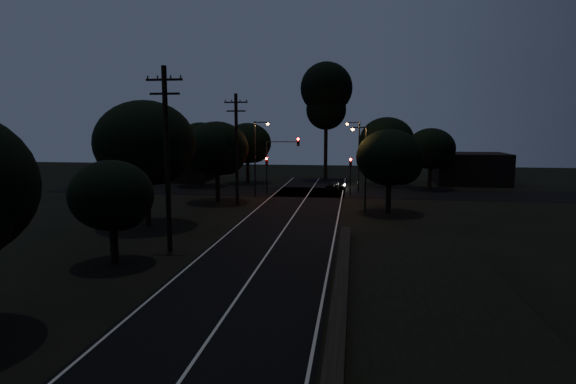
# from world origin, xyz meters

# --- Properties ---
(road_surface) EXTENTS (60.00, 70.00, 0.03)m
(road_surface) POSITION_xyz_m (0.00, 31.12, 0.01)
(road_surface) COLOR black
(road_surface) RESTS_ON ground
(retaining_wall) EXTENTS (6.93, 26.00, 1.60)m
(retaining_wall) POSITION_xyz_m (7.74, 3.00, 0.62)
(retaining_wall) COLOR black
(retaining_wall) RESTS_ON ground
(utility_pole_mid) EXTENTS (2.20, 0.30, 11.00)m
(utility_pole_mid) POSITION_xyz_m (-6.00, 15.00, 5.74)
(utility_pole_mid) COLOR black
(utility_pole_mid) RESTS_ON ground
(utility_pole_far) EXTENTS (2.20, 0.30, 10.50)m
(utility_pole_far) POSITION_xyz_m (-6.00, 32.00, 5.48)
(utility_pole_far) COLOR black
(utility_pole_far) RESTS_ON ground
(tree_left_b) EXTENTS (4.51, 4.51, 5.74)m
(tree_left_b) POSITION_xyz_m (-7.84, 11.91, 3.72)
(tree_left_b) COLOR black
(tree_left_b) RESTS_ON ground
(tree_left_c) EXTENTS (7.47, 7.47, 9.44)m
(tree_left_c) POSITION_xyz_m (-10.24, 21.85, 6.11)
(tree_left_c) COLOR black
(tree_left_c) RESTS_ON ground
(tree_left_d) EXTENTS (6.28, 6.28, 7.97)m
(tree_left_d) POSITION_xyz_m (-8.28, 33.87, 5.17)
(tree_left_d) COLOR black
(tree_left_d) RESTS_ON ground
(tree_far_nw) EXTENTS (6.24, 6.24, 7.91)m
(tree_far_nw) POSITION_xyz_m (-8.78, 49.87, 5.12)
(tree_far_nw) COLOR black
(tree_far_nw) RESTS_ON ground
(tree_far_w) EXTENTS (6.25, 6.25, 7.97)m
(tree_far_w) POSITION_xyz_m (-13.78, 45.87, 5.18)
(tree_far_w) COLOR black
(tree_far_w) RESTS_ON ground
(tree_far_ne) EXTENTS (6.82, 6.82, 8.62)m
(tree_far_ne) POSITION_xyz_m (9.24, 49.86, 5.58)
(tree_far_ne) COLOR black
(tree_far_ne) RESTS_ON ground
(tree_far_e) EXTENTS (5.73, 5.73, 7.27)m
(tree_far_e) POSITION_xyz_m (14.20, 46.88, 4.71)
(tree_far_e) COLOR black
(tree_far_e) RESTS_ON ground
(tree_right_a) EXTENTS (5.72, 5.72, 7.27)m
(tree_right_a) POSITION_xyz_m (8.20, 29.88, 4.72)
(tree_right_a) COLOR black
(tree_right_a) RESTS_ON ground
(tall_pine) EXTENTS (7.13, 7.13, 16.20)m
(tall_pine) POSITION_xyz_m (1.00, 55.00, 11.68)
(tall_pine) COLOR black
(tall_pine) RESTS_ON ground
(building_left) EXTENTS (10.00, 8.00, 4.40)m
(building_left) POSITION_xyz_m (-20.00, 52.00, 2.20)
(building_left) COLOR black
(building_left) RESTS_ON ground
(building_right) EXTENTS (9.00, 7.00, 4.00)m
(building_right) POSITION_xyz_m (20.00, 53.00, 2.00)
(building_right) COLOR black
(building_right) RESTS_ON ground
(signal_left) EXTENTS (0.28, 0.35, 4.10)m
(signal_left) POSITION_xyz_m (-4.60, 39.99, 2.84)
(signal_left) COLOR black
(signal_left) RESTS_ON ground
(signal_right) EXTENTS (0.28, 0.35, 4.10)m
(signal_right) POSITION_xyz_m (4.60, 39.99, 2.84)
(signal_right) COLOR black
(signal_right) RESTS_ON ground
(signal_mast) EXTENTS (3.70, 0.35, 6.25)m
(signal_mast) POSITION_xyz_m (-2.91, 39.99, 4.34)
(signal_mast) COLOR black
(signal_mast) RESTS_ON ground
(streetlight_a) EXTENTS (1.66, 0.26, 8.00)m
(streetlight_a) POSITION_xyz_m (-5.31, 38.00, 4.64)
(streetlight_a) COLOR black
(streetlight_a) RESTS_ON ground
(streetlight_b) EXTENTS (1.66, 0.26, 8.00)m
(streetlight_b) POSITION_xyz_m (5.31, 44.00, 4.64)
(streetlight_b) COLOR black
(streetlight_b) RESTS_ON ground
(streetlight_c) EXTENTS (1.46, 0.26, 7.50)m
(streetlight_c) POSITION_xyz_m (5.83, 30.00, 4.35)
(streetlight_c) COLOR black
(streetlight_c) RESTS_ON ground
(car) EXTENTS (2.37, 3.50, 1.11)m
(car) POSITION_xyz_m (2.80, 43.63, 0.55)
(car) COLOR black
(car) RESTS_ON ground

